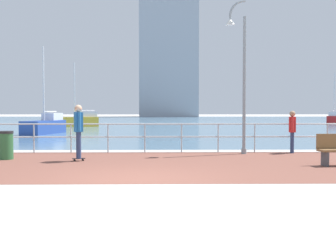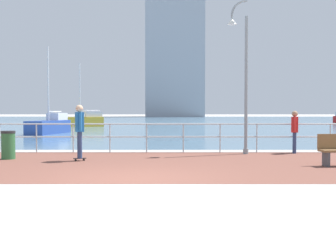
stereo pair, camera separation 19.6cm
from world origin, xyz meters
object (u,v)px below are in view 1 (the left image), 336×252
at_px(sailboat_navy, 45,125).
at_px(skateboarder, 78,127).
at_px(lamppost, 240,69).
at_px(bystander, 292,128).
at_px(sailboat_teal, 334,119).
at_px(trash_bin, 6,145).
at_px(sailboat_blue, 76,121).

bearing_deg(sailboat_navy, skateboarder, -70.85).
xyz_separation_m(lamppost, sailboat_navy, (-10.82, 13.27, -2.54)).
distance_m(bystander, sailboat_navy, 18.27).
bearing_deg(bystander, sailboat_teal, 64.99).
relative_size(skateboarder, bystander, 1.12).
bearing_deg(skateboarder, bystander, 17.18).
relative_size(skateboarder, trash_bin, 1.91).
xyz_separation_m(sailboat_navy, sailboat_teal, (28.54, 20.66, 0.01)).
bearing_deg(sailboat_blue, lamppost, -66.27).
relative_size(sailboat_navy, sailboat_teal, 0.98).
bearing_deg(sailboat_teal, sailboat_navy, -144.10).
height_order(lamppost, sailboat_blue, sailboat_blue).
xyz_separation_m(sailboat_navy, sailboat_blue, (-0.33, 12.09, 0.02)).
bearing_deg(bystander, lamppost, -172.44).
bearing_deg(lamppost, sailboat_blue, 113.73).
bearing_deg(sailboat_blue, sailboat_teal, 16.54).
height_order(bystander, trash_bin, bystander).
xyz_separation_m(lamppost, bystander, (2.02, 0.27, -2.18)).
bearing_deg(lamppost, bystander, 7.56).
distance_m(trash_bin, sailboat_navy, 15.11).
relative_size(skateboarder, sailboat_teal, 0.29).
relative_size(sailboat_navy, sailboat_blue, 0.96).
bearing_deg(lamppost, trash_bin, -168.81).
xyz_separation_m(skateboarder, sailboat_blue, (-5.65, 27.41, -0.48)).
distance_m(bystander, sailboat_blue, 28.33).
relative_size(lamppost, skateboarder, 3.16).
height_order(skateboarder, bystander, skateboarder).
distance_m(lamppost, bystander, 2.98).
height_order(skateboarder, trash_bin, skateboarder).
xyz_separation_m(skateboarder, bystander, (7.52, 2.32, -0.15)).
relative_size(lamppost, sailboat_navy, 0.95).
xyz_separation_m(bystander, sailboat_blue, (-13.16, 25.09, -0.33)).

